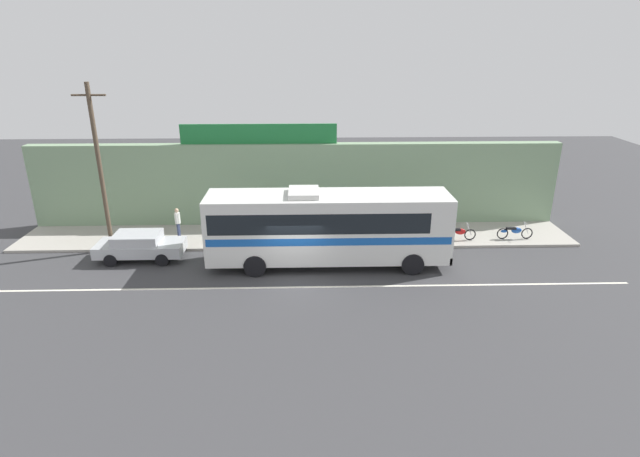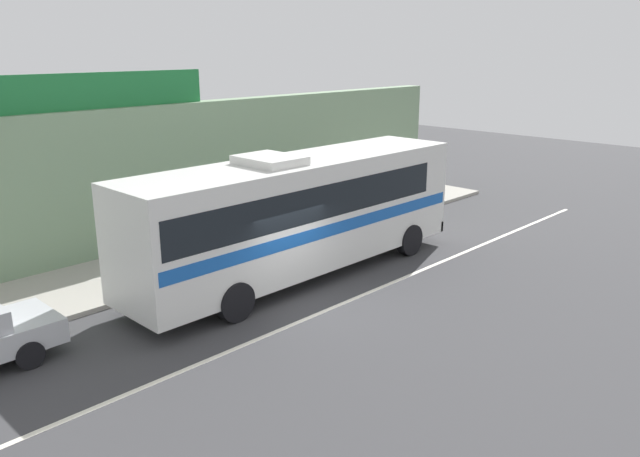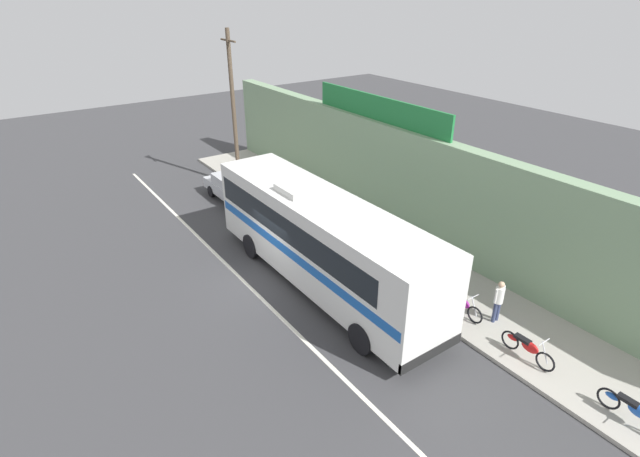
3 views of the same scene
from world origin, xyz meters
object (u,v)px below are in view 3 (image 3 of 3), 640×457
at_px(utility_pole, 233,108).
at_px(motorcycle_purple, 460,303).
at_px(parked_car, 234,188).
at_px(pedestrian_near_shop, 499,299).
at_px(pedestrian_far_left, 289,178).
at_px(motorcycle_red, 634,411).
at_px(motorcycle_black, 527,347).
at_px(intercity_bus, 320,236).

distance_m(utility_pole, motorcycle_purple, 16.05).
relative_size(parked_car, pedestrian_near_shop, 2.70).
relative_size(pedestrian_far_left, pedestrian_near_shop, 1.05).
distance_m(parked_car, motorcycle_red, 19.55).
bearing_deg(motorcycle_black, pedestrian_near_shop, 154.81).
relative_size(motorcycle_purple, pedestrian_far_left, 1.11).
xyz_separation_m(utility_pole, pedestrian_near_shop, (16.54, 1.33, -3.39)).
bearing_deg(motorcycle_purple, motorcycle_black, -2.93).
xyz_separation_m(motorcycle_red, pedestrian_near_shop, (-4.77, 0.70, 0.48)).
height_order(utility_pole, motorcycle_red, utility_pole).
height_order(motorcycle_purple, pedestrian_near_shop, pedestrian_near_shop).
bearing_deg(motorcycle_purple, pedestrian_near_shop, 34.16).
relative_size(utility_pole, motorcycle_black, 4.56).
relative_size(intercity_bus, motorcycle_purple, 6.25).
xyz_separation_m(parked_car, motorcycle_red, (19.47, 1.81, -0.17)).
bearing_deg(pedestrian_near_shop, motorcycle_black, -25.19).
bearing_deg(intercity_bus, motorcycle_red, 14.81).
bearing_deg(pedestrian_far_left, motorcycle_black, -3.40).
distance_m(parked_car, utility_pole, 4.30).
distance_m(intercity_bus, motorcycle_red, 10.73).
xyz_separation_m(motorcycle_purple, motorcycle_black, (2.68, -0.14, 0.00)).
bearing_deg(pedestrian_far_left, motorcycle_purple, -3.50).
xyz_separation_m(utility_pole, motorcycle_purple, (15.56, 0.66, -3.87)).
distance_m(utility_pole, pedestrian_far_left, 4.79).
xyz_separation_m(utility_pole, motorcycle_black, (18.25, 0.53, -3.87)).
height_order(motorcycle_purple, motorcycle_red, same).
bearing_deg(motorcycle_red, parked_car, -174.68).
bearing_deg(utility_pole, motorcycle_red, 1.68).
xyz_separation_m(parked_car, pedestrian_near_shop, (14.70, 2.52, 0.30)).
relative_size(intercity_bus, pedestrian_far_left, 6.95).
xyz_separation_m(utility_pole, motorcycle_red, (21.31, 0.63, -3.87)).
distance_m(motorcycle_purple, motorcycle_red, 5.75).
distance_m(utility_pole, pedestrian_near_shop, 16.94).
relative_size(motorcycle_red, pedestrian_far_left, 1.19).
xyz_separation_m(intercity_bus, motorcycle_black, (7.21, 2.62, -1.50)).
distance_m(intercity_bus, parked_car, 9.34).
bearing_deg(intercity_bus, pedestrian_far_left, 156.05).
xyz_separation_m(motorcycle_purple, motorcycle_red, (5.75, -0.04, 0.00)).
bearing_deg(pedestrian_far_left, intercity_bus, -23.95).
xyz_separation_m(pedestrian_far_left, pedestrian_near_shop, (13.42, -0.10, -0.05)).
bearing_deg(utility_pole, pedestrian_near_shop, 4.59).
bearing_deg(motorcycle_black, intercity_bus, -160.03).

